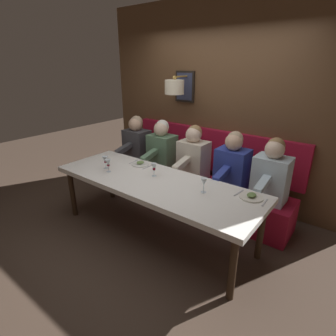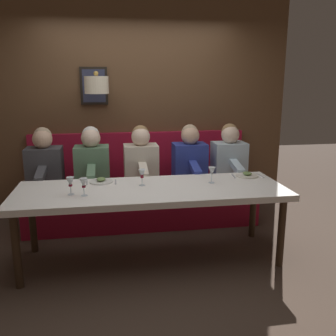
{
  "view_description": "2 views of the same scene",
  "coord_description": "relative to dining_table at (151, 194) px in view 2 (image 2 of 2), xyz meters",
  "views": [
    {
      "loc": [
        -2.18,
        -1.89,
        2.02
      ],
      "look_at": [
        0.05,
        -0.17,
        0.92
      ],
      "focal_mm": 28.65,
      "sensor_mm": 36.0,
      "label": 1
    },
    {
      "loc": [
        -3.38,
        0.39,
        1.75
      ],
      "look_at": [
        0.05,
        -0.17,
        0.92
      ],
      "focal_mm": 39.24,
      "sensor_mm": 36.0,
      "label": 2
    }
  ],
  "objects": [
    {
      "name": "wine_glass_3",
      "position": [
        -0.09,
        0.75,
        0.18
      ],
      "size": [
        0.07,
        0.07,
        0.16
      ],
      "color": "silver",
      "rests_on": "dining_table"
    },
    {
      "name": "wine_glass_0",
      "position": [
        0.1,
        0.08,
        0.18
      ],
      "size": [
        0.07,
        0.07,
        0.16
      ],
      "color": "silver",
      "rests_on": "dining_table"
    },
    {
      "name": "diner_farthest",
      "position": [
        0.88,
        1.13,
        0.14
      ],
      "size": [
        0.6,
        0.4,
        0.79
      ],
      "color": "#3D3D42",
      "rests_on": "banquette_bench"
    },
    {
      "name": "wine_glass_2",
      "position": [
        0.08,
        -0.62,
        0.18
      ],
      "size": [
        0.07,
        0.07,
        0.16
      ],
      "color": "silver",
      "rests_on": "dining_table"
    },
    {
      "name": "diner_near",
      "position": [
        0.88,
        -0.58,
        0.14
      ],
      "size": [
        0.6,
        0.4,
        0.79
      ],
      "color": "#283893",
      "rests_on": "banquette_bench"
    },
    {
      "name": "ground_plane",
      "position": [
        0.0,
        0.0,
        -0.68
      ],
      "size": [
        12.0,
        12.0,
        0.0
      ],
      "primitive_type": "plane",
      "color": "#423328"
    },
    {
      "name": "back_wall_panel",
      "position": [
        1.46,
        0.01,
        0.69
      ],
      "size": [
        0.59,
        4.0,
        2.9
      ],
      "color": "brown",
      "rests_on": "ground_plane"
    },
    {
      "name": "diner_far",
      "position": [
        0.88,
        0.59,
        0.14
      ],
      "size": [
        0.6,
        0.4,
        0.79
      ],
      "color": "#567A5B",
      "rests_on": "banquette_bench"
    },
    {
      "name": "diner_middle",
      "position": [
        0.88,
        0.02,
        0.14
      ],
      "size": [
        0.6,
        0.4,
        0.79
      ],
      "color": "beige",
      "rests_on": "banquette_bench"
    },
    {
      "name": "dining_table",
      "position": [
        0.0,
        0.0,
        0.0
      ],
      "size": [
        0.9,
        2.6,
        0.74
      ],
      "color": "white",
      "rests_on": "ground_plane"
    },
    {
      "name": "place_setting_0",
      "position": [
        0.28,
        0.48,
        0.08
      ],
      "size": [
        0.24,
        0.31,
        0.05
      ],
      "color": "silver",
      "rests_on": "dining_table"
    },
    {
      "name": "diner_nearest",
      "position": [
        0.88,
        -1.07,
        0.14
      ],
      "size": [
        0.6,
        0.4,
        0.79
      ],
      "color": "silver",
      "rests_on": "banquette_bench"
    },
    {
      "name": "wine_glass_1",
      "position": [
        -0.15,
        0.63,
        0.18
      ],
      "size": [
        0.07,
        0.07,
        0.16
      ],
      "color": "silver",
      "rests_on": "dining_table"
    },
    {
      "name": "place_setting_1",
      "position": [
        0.27,
        -1.08,
        0.08
      ],
      "size": [
        0.24,
        0.32,
        0.05
      ],
      "color": "silver",
      "rests_on": "dining_table"
    },
    {
      "name": "banquette_bench",
      "position": [
        0.89,
        0.0,
        -0.45
      ],
      "size": [
        0.52,
        2.8,
        0.45
      ],
      "primitive_type": "cube",
      "color": "maroon",
      "rests_on": "ground_plane"
    }
  ]
}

